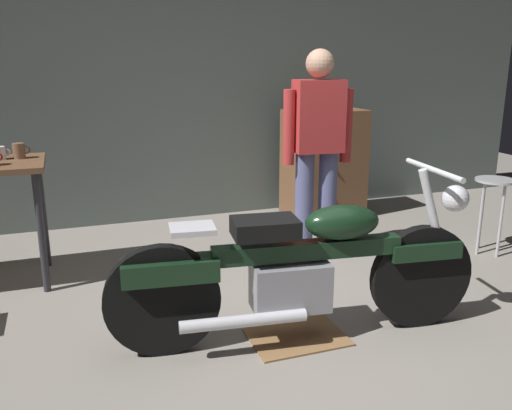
{
  "coord_description": "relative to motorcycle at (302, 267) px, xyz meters",
  "views": [
    {
      "loc": [
        -1.16,
        -2.57,
        1.6
      ],
      "look_at": [
        0.01,
        0.7,
        0.65
      ],
      "focal_mm": 37.84,
      "sensor_mm": 36.0,
      "label": 1
    }
  ],
  "objects": [
    {
      "name": "back_wall",
      "position": [
        -0.05,
        2.76,
        1.1
      ],
      "size": [
        8.0,
        0.12,
        3.1
      ],
      "primitive_type": "cube",
      "color": "#56605B",
      "rests_on": "ground_plane"
    },
    {
      "name": "mug_brown_stoneware",
      "position": [
        -1.53,
        1.57,
        0.51
      ],
      "size": [
        0.12,
        0.08,
        0.11
      ],
      "color": "brown",
      "rests_on": "workbench"
    },
    {
      "name": "drip_tray",
      "position": [
        -0.02,
        0.01,
        -0.44
      ],
      "size": [
        0.56,
        0.4,
        0.01
      ],
      "primitive_type": "cube",
      "color": "olive",
      "rests_on": "ground_plane"
    },
    {
      "name": "wooden_dresser",
      "position": [
        1.27,
        2.26,
        0.1
      ],
      "size": [
        0.8,
        0.47,
        1.1
      ],
      "color": "brown",
      "rests_on": "ground_plane"
    },
    {
      "name": "person_standing",
      "position": [
        0.67,
        1.21,
        0.48
      ],
      "size": [
        0.57,
        0.26,
        1.67
      ],
      "rotation": [
        0.0,
        0.0,
        3.05
      ],
      "color": "slate",
      "rests_on": "ground_plane"
    },
    {
      "name": "ground_plane",
      "position": [
        -0.05,
        -0.04,
        -0.45
      ],
      "size": [
        12.0,
        12.0,
        0.0
      ],
      "primitive_type": "plane",
      "color": "gray"
    },
    {
      "name": "shop_stool",
      "position": [
        2.1,
        0.79,
        0.05
      ],
      "size": [
        0.32,
        0.32,
        0.64
      ],
      "color": "#B2B2B7",
      "rests_on": "ground_plane"
    },
    {
      "name": "motorcycle",
      "position": [
        0.0,
        0.0,
        0.0
      ],
      "size": [
        2.18,
        0.61,
        1.0
      ],
      "rotation": [
        0.0,
        0.0,
        -0.13
      ],
      "color": "black",
      "rests_on": "ground_plane"
    }
  ]
}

